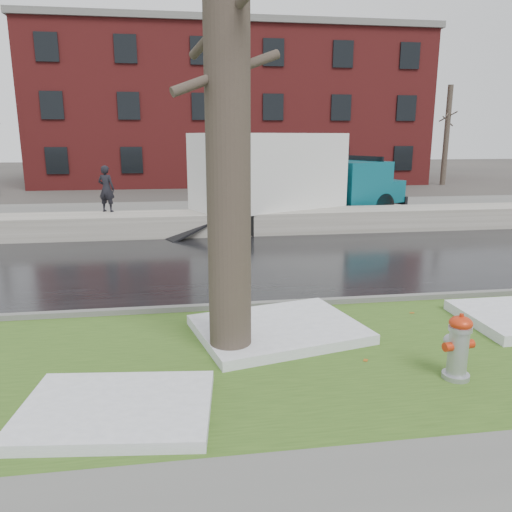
{
  "coord_description": "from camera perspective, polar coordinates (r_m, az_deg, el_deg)",
  "views": [
    {
      "loc": [
        -1.66,
        -7.97,
        3.24
      ],
      "look_at": [
        -0.28,
        1.21,
        1.0
      ],
      "focal_mm": 35.0,
      "sensor_mm": 36.0,
      "label": 1
    }
  ],
  "objects": [
    {
      "name": "ground",
      "position": [
        8.76,
        3.03,
        -8.16
      ],
      "size": [
        120.0,
        120.0,
        0.0
      ],
      "primitive_type": "plane",
      "color": "#47423D",
      "rests_on": "ground"
    },
    {
      "name": "verge",
      "position": [
        7.63,
        4.93,
        -11.44
      ],
      "size": [
        60.0,
        4.5,
        0.04
      ],
      "primitive_type": "cube",
      "color": "#314F1A",
      "rests_on": "ground"
    },
    {
      "name": "road",
      "position": [
        12.99,
        -0.91,
        -0.82
      ],
      "size": [
        60.0,
        7.0,
        0.03
      ],
      "primitive_type": "cube",
      "color": "black",
      "rests_on": "ground"
    },
    {
      "name": "parking_lot",
      "position": [
        21.28,
        -3.96,
        4.81
      ],
      "size": [
        60.0,
        9.0,
        0.03
      ],
      "primitive_type": "cube",
      "color": "slate",
      "rests_on": "ground"
    },
    {
      "name": "curb",
      "position": [
        9.66,
        1.85,
        -5.61
      ],
      "size": [
        60.0,
        0.15,
        0.14
      ],
      "primitive_type": "cube",
      "color": "slate",
      "rests_on": "ground"
    },
    {
      "name": "snowbank",
      "position": [
        16.99,
        -2.8,
        3.84
      ],
      "size": [
        60.0,
        1.6,
        0.75
      ],
      "primitive_type": "cube",
      "color": "#B1ACA2",
      "rests_on": "ground"
    },
    {
      "name": "brick_building",
      "position": [
        38.19,
        -3.13,
        16.18
      ],
      "size": [
        26.0,
        12.0,
        10.0
      ],
      "primitive_type": "cube",
      "color": "maroon",
      "rests_on": "ground"
    },
    {
      "name": "bg_tree_center",
      "position": [
        34.25,
        -16.23,
        13.19
      ],
      "size": [
        1.4,
        1.62,
        6.5
      ],
      "color": "brown",
      "rests_on": "ground"
    },
    {
      "name": "bg_tree_right",
      "position": [
        36.52,
        20.95,
        12.83
      ],
      "size": [
        1.4,
        1.62,
        6.5
      ],
      "color": "brown",
      "rests_on": "ground"
    },
    {
      "name": "fire_hydrant",
      "position": [
        7.28,
        22.13,
        -9.31
      ],
      "size": [
        0.46,
        0.4,
        0.92
      ],
      "rotation": [
        0.0,
        0.0,
        0.15
      ],
      "color": "#9EA2A6",
      "rests_on": "verge"
    },
    {
      "name": "tree",
      "position": [
        7.08,
        -3.31,
        19.55
      ],
      "size": [
        1.56,
        1.79,
        7.82
      ],
      "rotation": [
        0.0,
        0.0,
        0.02
      ],
      "color": "brown",
      "rests_on": "verge"
    },
    {
      "name": "box_truck",
      "position": [
        18.48,
        4.26,
        8.95
      ],
      "size": [
        9.77,
        5.71,
        3.34
      ],
      "rotation": [
        0.0,
        0.0,
        0.44
      ],
      "color": "black",
      "rests_on": "ground"
    },
    {
      "name": "worker",
      "position": [
        17.53,
        -16.73,
        7.37
      ],
      "size": [
        0.66,
        0.56,
        1.55
      ],
      "primitive_type": "imported",
      "rotation": [
        0.0,
        0.0,
        2.75
      ],
      "color": "black",
      "rests_on": "snowbank"
    },
    {
      "name": "snow_patch_near",
      "position": [
        8.37,
        2.57,
        -8.34
      ],
      "size": [
        2.99,
        2.54,
        0.16
      ],
      "primitive_type": "cube",
      "rotation": [
        0.0,
        0.0,
        0.23
      ],
      "color": "white",
      "rests_on": "verge"
    },
    {
      "name": "snow_patch_far",
      "position": [
        6.36,
        -15.63,
        -16.47
      ],
      "size": [
        2.36,
        1.84,
        0.14
      ],
      "primitive_type": "cube",
      "rotation": [
        0.0,
        0.0,
        -0.11
      ],
      "color": "white",
      "rests_on": "verge"
    }
  ]
}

